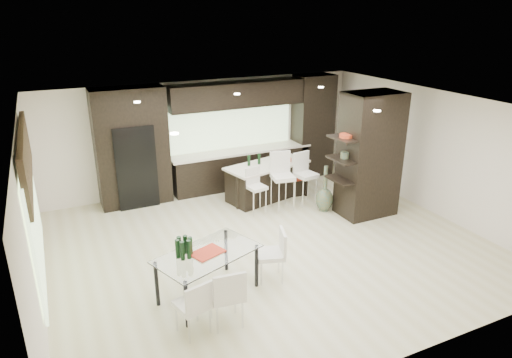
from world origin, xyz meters
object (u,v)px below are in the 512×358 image
bench (278,186)px  floor_vase (325,189)px  dining_table (208,274)px  chair_far (193,308)px  stool_right (306,184)px  kitchen_island (267,181)px  stool_mid (283,187)px  stool_left (257,195)px  chair_near (226,298)px  chair_end (270,258)px

bench → floor_vase: 1.38m
dining_table → chair_far: bearing=-144.4°
stool_right → chair_far: bearing=-149.0°
kitchen_island → stool_mid: 0.77m
stool_left → bench: size_ratio=0.65×
dining_table → floor_vase: bearing=9.1°
stool_mid → chair_near: 4.18m
stool_mid → stool_left: bearing=-174.7°
chair_far → stool_right: bearing=26.4°
floor_vase → chair_end: size_ratio=1.29×
kitchen_island → stool_left: bearing=-144.0°
dining_table → stool_left: bearing=30.3°
stool_left → dining_table: stool_left is taller
bench → chair_end: bearing=-113.7°
chair_near → chair_end: (1.09, 0.76, -0.02)m
chair_far → chair_near: bearing=-16.2°
kitchen_island → stool_left: 0.95m
chair_near → kitchen_island: bearing=62.3°
stool_right → chair_end: bearing=-140.8°
kitchen_island → stool_mid: (-0.00, -0.77, 0.11)m
floor_vase → chair_near: size_ratio=1.22×
floor_vase → chair_end: bearing=-140.1°
kitchen_island → stool_mid: size_ratio=1.90×
bench → dining_table: (-2.93, -3.22, 0.13)m
stool_left → chair_near: (-2.04, -3.27, 0.01)m
stool_right → bench: stool_right is taller
dining_table → chair_end: size_ratio=1.92×
floor_vase → stool_mid: bearing=149.4°
stool_left → dining_table: size_ratio=0.53×
kitchen_island → chair_far: bearing=-141.7°
chair_end → bench: bearing=-12.0°
stool_mid → bench: bearing=79.5°
chair_far → dining_table: bearing=42.2°
stool_mid → chair_end: size_ratio=1.29×
stool_left → chair_near: size_ratio=0.97×
chair_near → bench: bearing=59.6°
kitchen_island → chair_far: kitchen_island is taller
kitchen_island → stool_left: same height
floor_vase → chair_far: floor_vase is taller
stool_mid → chair_end: (-1.56, -2.46, -0.12)m
bench → chair_near: chair_near is taller
chair_end → chair_near: bearing=142.5°
chair_end → kitchen_island: bearing=-8.0°
kitchen_island → stool_mid: stool_mid is taller
kitchen_island → floor_vase: (0.81, -1.25, 0.11)m
bench → dining_table: 4.36m
kitchen_island → bench: kitchen_island is taller
chair_far → bench: bearing=35.0°
floor_vase → kitchen_island: bearing=123.1°
floor_vase → chair_end: (-2.37, -1.98, -0.12)m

